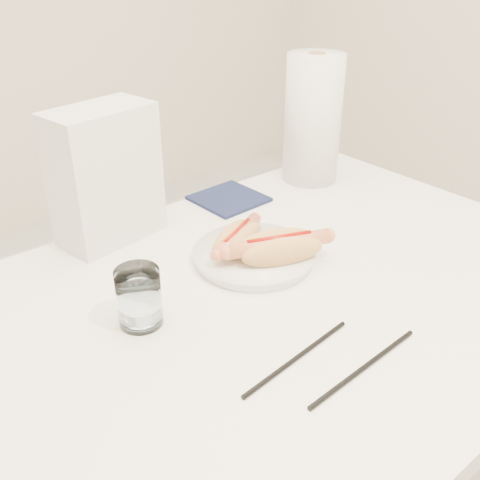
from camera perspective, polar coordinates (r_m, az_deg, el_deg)
table at (r=0.98m, az=3.10°, el=-8.25°), size 1.20×0.80×0.75m
plate at (r=1.03m, az=1.43°, el=-1.70°), size 0.26×0.26×0.02m
hotdog_left at (r=1.03m, az=-0.30°, el=0.12°), size 0.15×0.11×0.04m
hotdog_right at (r=0.99m, az=3.99°, el=-0.79°), size 0.19×0.13×0.05m
water_glass at (r=0.86m, az=-10.28°, el=-5.79°), size 0.07×0.07×0.09m
chopstick_near at (r=0.81m, az=5.87°, el=-11.84°), size 0.22×0.03×0.01m
chopstick_far at (r=0.81m, az=12.58°, el=-12.58°), size 0.23×0.02×0.01m
napkin_box at (r=1.09m, az=-13.61°, el=6.43°), size 0.21×0.14×0.26m
navy_napkin at (r=1.26m, az=-1.15°, el=4.25°), size 0.15×0.15×0.01m
paper_towel_roll at (r=1.34m, az=7.44°, el=12.15°), size 0.15×0.15×0.30m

